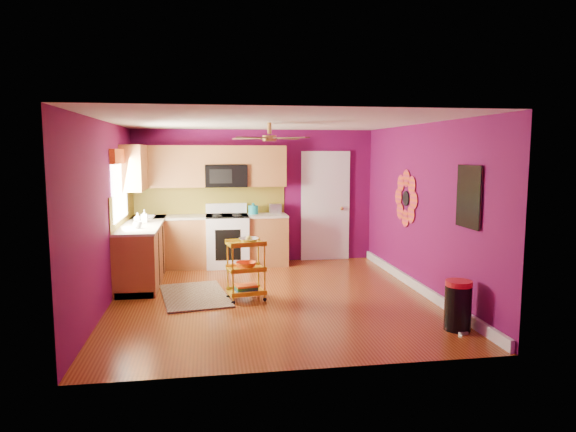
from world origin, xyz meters
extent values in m
plane|color=#682E10|center=(0.00, 0.00, 0.00)|extent=(5.00, 5.00, 0.00)
cube|color=#630B49|center=(0.00, 2.50, 1.25)|extent=(4.50, 0.04, 2.50)
cube|color=#630B49|center=(0.00, -2.50, 1.25)|extent=(4.50, 0.04, 2.50)
cube|color=#630B49|center=(-2.25, 0.00, 1.25)|extent=(0.04, 5.00, 2.50)
cube|color=#630B49|center=(2.25, 0.00, 1.25)|extent=(0.04, 5.00, 2.50)
cube|color=silver|center=(0.00, 0.00, 2.50)|extent=(4.50, 5.00, 0.04)
cube|color=white|center=(2.22, 0.00, 0.07)|extent=(0.05, 4.90, 0.14)
cube|color=brown|center=(-1.95, 1.35, 0.45)|extent=(0.60, 2.30, 0.90)
cube|color=brown|center=(-0.85, 2.20, 0.45)|extent=(2.80, 0.60, 0.90)
cube|color=beige|center=(-1.95, 1.35, 0.92)|extent=(0.63, 2.30, 0.04)
cube|color=beige|center=(-0.85, 2.20, 0.92)|extent=(2.80, 0.63, 0.04)
cube|color=black|center=(-1.95, 1.35, 0.05)|extent=(0.54, 2.30, 0.10)
cube|color=black|center=(-0.85, 2.20, 0.05)|extent=(2.80, 0.54, 0.10)
cube|color=white|center=(-0.55, 2.17, 0.46)|extent=(0.76, 0.66, 0.92)
cube|color=black|center=(-0.55, 2.17, 0.93)|extent=(0.76, 0.62, 0.03)
cube|color=white|center=(-0.55, 2.45, 1.04)|extent=(0.76, 0.06, 0.18)
cube|color=black|center=(-0.55, 1.84, 0.45)|extent=(0.45, 0.02, 0.55)
cube|color=brown|center=(-1.59, 2.33, 1.83)|extent=(1.32, 0.33, 0.75)
cube|color=brown|center=(0.19, 2.33, 1.83)|extent=(0.72, 0.33, 0.75)
cube|color=brown|center=(-0.55, 2.33, 2.03)|extent=(0.76, 0.33, 0.34)
cube|color=brown|center=(-2.08, 1.85, 1.83)|extent=(0.33, 1.30, 0.75)
cube|color=black|center=(-0.55, 2.30, 1.65)|extent=(0.76, 0.38, 0.40)
cube|color=brown|center=(-0.85, 2.49, 1.20)|extent=(2.80, 0.01, 0.51)
cube|color=brown|center=(-2.24, 1.35, 1.20)|extent=(0.01, 2.30, 0.51)
cube|color=white|center=(-2.23, 1.05, 1.55)|extent=(0.03, 1.20, 1.00)
cube|color=#E95914|center=(-2.20, 1.05, 2.02)|extent=(0.08, 1.35, 0.22)
cube|color=white|center=(1.35, 2.48, 1.02)|extent=(0.85, 0.04, 2.05)
cube|color=white|center=(1.35, 2.46, 1.02)|extent=(0.95, 0.02, 2.15)
sphere|color=#BF8C3F|center=(1.67, 2.42, 1.00)|extent=(0.07, 0.07, 0.07)
cylinder|color=black|center=(2.23, 0.60, 1.35)|extent=(0.01, 0.24, 0.24)
cube|color=teal|center=(2.23, -1.40, 1.55)|extent=(0.03, 0.52, 0.72)
cube|color=black|center=(2.21, -1.40, 1.55)|extent=(0.01, 0.56, 0.76)
cylinder|color=#BF8C3F|center=(0.00, 0.20, 2.42)|extent=(0.06, 0.06, 0.16)
cylinder|color=#BF8C3F|center=(0.00, 0.20, 2.28)|extent=(0.20, 0.20, 0.08)
cube|color=#4C2D19|center=(0.27, 0.47, 2.28)|extent=(0.47, 0.47, 0.01)
cube|color=#4C2D19|center=(-0.27, 0.47, 2.28)|extent=(0.47, 0.47, 0.01)
cube|color=#4C2D19|center=(-0.27, -0.07, 2.28)|extent=(0.47, 0.47, 0.01)
cube|color=#4C2D19|center=(0.27, -0.07, 2.28)|extent=(0.47, 0.47, 0.01)
cube|color=black|center=(-1.10, 0.23, 0.01)|extent=(1.11, 1.58, 0.02)
cylinder|color=yellow|center=(-0.57, -0.26, 0.43)|extent=(0.02, 0.02, 0.79)
cylinder|color=yellow|center=(-0.12, -0.18, 0.43)|extent=(0.02, 0.02, 0.79)
cylinder|color=yellow|center=(-0.63, 0.05, 0.43)|extent=(0.02, 0.02, 0.79)
cylinder|color=yellow|center=(-0.18, 0.13, 0.43)|extent=(0.02, 0.02, 0.79)
sphere|color=black|center=(-0.57, -0.26, 0.03)|extent=(0.06, 0.06, 0.06)
sphere|color=black|center=(-0.12, -0.18, 0.03)|extent=(0.06, 0.06, 0.06)
sphere|color=black|center=(-0.63, 0.05, 0.03)|extent=(0.06, 0.06, 0.06)
sphere|color=black|center=(-0.18, 0.13, 0.03)|extent=(0.06, 0.06, 0.06)
cube|color=yellow|center=(-0.37, -0.06, 0.81)|extent=(0.57, 0.46, 0.03)
cube|color=yellow|center=(-0.37, -0.06, 0.44)|extent=(0.57, 0.46, 0.03)
cube|color=yellow|center=(-0.37, -0.06, 0.11)|extent=(0.57, 0.46, 0.03)
imported|color=beige|center=(-0.33, -0.06, 0.85)|extent=(0.33, 0.33, 0.07)
sphere|color=yellow|center=(-0.33, -0.06, 0.88)|extent=(0.09, 0.09, 0.09)
imported|color=#E95914|center=(-0.37, -0.06, 0.50)|extent=(0.34, 0.34, 0.09)
cube|color=navy|center=(-0.37, -0.06, 0.14)|extent=(0.33, 0.27, 0.04)
cube|color=#267233|center=(-0.37, -0.06, 0.18)|extent=(0.33, 0.27, 0.03)
cube|color=#E95914|center=(-0.37, -0.06, 0.21)|extent=(0.33, 0.27, 0.03)
cylinder|color=black|center=(2.00, -1.68, 0.27)|extent=(0.39, 0.39, 0.53)
cylinder|color=red|center=(2.00, -1.68, 0.56)|extent=(0.31, 0.31, 0.06)
cube|color=beige|center=(2.00, -1.84, 0.01)|extent=(0.12, 0.08, 0.03)
cylinder|color=teal|center=(-0.06, 2.28, 1.02)|extent=(0.18, 0.18, 0.16)
sphere|color=teal|center=(-0.06, 2.28, 1.12)|extent=(0.06, 0.06, 0.06)
cube|color=beige|center=(0.36, 2.31, 1.03)|extent=(0.22, 0.15, 0.18)
imported|color=#EA3F72|center=(-1.91, 1.39, 1.05)|extent=(0.10, 0.10, 0.21)
imported|color=white|center=(-2.02, 1.37, 1.02)|extent=(0.13, 0.13, 0.17)
imported|color=white|center=(-1.90, 1.90, 0.97)|extent=(0.23, 0.23, 0.06)
imported|color=white|center=(-1.94, 0.75, 0.99)|extent=(0.13, 0.13, 0.10)
camera|label=1|loc=(-0.88, -7.14, 2.09)|focal=32.00mm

